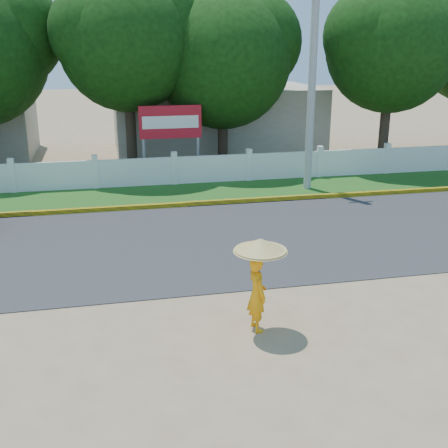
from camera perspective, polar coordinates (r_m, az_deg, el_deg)
The scene contains 10 objects.
ground at distance 11.78m, azimuth 2.08°, elevation -9.00°, with size 120.00×120.00×0.00m, color #9E8460.
road at distance 15.82m, azimuth -1.91°, elevation -1.70°, with size 60.00×7.00×0.02m, color #38383A.
grass_verge at distance 20.78m, azimuth -4.51°, elevation 3.11°, with size 60.00×3.50×0.03m, color #2D601E.
curb at distance 19.14m, azimuth -3.82°, elevation 2.01°, with size 40.00×0.18×0.16m, color yellow.
fence at distance 22.05m, azimuth -5.07°, elevation 5.40°, with size 40.00×0.10×1.10m, color silver.
building_near at distance 28.96m, azimuth -0.88°, elevation 10.60°, with size 10.00×6.00×3.20m, color #B7AD99.
utility_pole at distance 21.08m, azimuth 8.91°, elevation 13.69°, with size 0.28×0.28×7.65m, color #9C9D9A.
monk_with_parasol at distance 10.66m, azimuth 3.53°, elevation -4.81°, with size 1.03×1.03×1.87m.
billboard at distance 22.84m, azimuth -5.46°, elevation 9.88°, with size 2.50×0.13×2.95m.
tree_row at distance 25.01m, azimuth 0.93°, elevation 17.66°, with size 34.60×8.02×9.51m.
Camera 1 is at (-2.62, -10.16, 5.35)m, focal length 45.00 mm.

